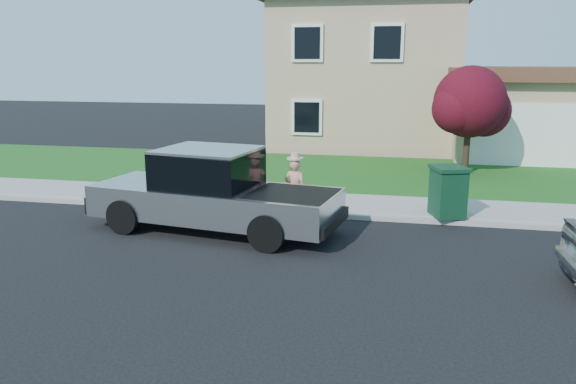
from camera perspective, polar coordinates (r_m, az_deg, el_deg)
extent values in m
plane|color=black|center=(11.59, 2.02, -6.39)|extent=(80.00, 80.00, 0.00)
cube|color=gray|center=(14.22, 8.00, -2.55)|extent=(40.00, 0.20, 0.12)
cube|color=gray|center=(15.28, 8.28, -1.40)|extent=(40.00, 2.00, 0.15)
cube|color=#184E16|center=(19.67, 9.12, 1.75)|extent=(40.00, 7.00, 0.10)
cube|color=tan|center=(27.84, 8.15, 11.61)|extent=(8.00, 9.00, 6.40)
cube|color=tan|center=(25.31, 22.51, 6.99)|extent=(5.50, 6.00, 3.20)
cube|color=white|center=(22.40, 23.81, 5.29)|extent=(4.60, 0.12, 2.30)
cube|color=#4C2D1E|center=(27.97, 8.39, 18.59)|extent=(8.80, 9.80, 0.50)
cube|color=#4C2D1E|center=(25.22, 22.87, 11.05)|extent=(6.20, 6.80, 0.50)
cube|color=white|center=(23.58, 1.98, 14.89)|extent=(1.30, 0.10, 1.50)
cube|color=white|center=(23.25, 10.04, 14.73)|extent=(1.30, 0.10, 1.50)
cube|color=black|center=(23.68, 1.92, 7.61)|extent=(1.30, 0.10, 1.50)
cylinder|color=black|center=(13.42, -16.28, -2.40)|extent=(0.84, 0.42, 0.80)
cylinder|color=black|center=(14.88, -12.05, -0.66)|extent=(0.84, 0.42, 0.80)
cylinder|color=black|center=(11.68, -2.12, -4.16)|extent=(0.84, 0.42, 0.80)
cylinder|color=black|center=(13.33, 0.96, -1.96)|extent=(0.84, 0.42, 0.80)
cube|color=#A2A5A8|center=(13.12, -7.44, -1.01)|extent=(5.96, 2.87, 0.72)
cube|color=black|center=(13.02, -8.12, 2.30)|extent=(2.37, 2.17, 0.85)
cube|color=#A2A5A8|center=(12.95, -8.18, 4.22)|extent=(2.37, 2.17, 0.08)
cube|color=black|center=(12.27, 0.39, -0.25)|extent=(2.05, 1.97, 0.06)
cube|color=black|center=(14.70, -17.40, -0.53)|extent=(0.42, 1.90, 0.40)
cube|color=black|center=(12.11, 4.76, -3.08)|extent=(0.42, 1.90, 0.25)
cube|color=black|center=(14.36, -8.85, 2.87)|extent=(0.15, 0.24, 0.18)
imported|color=tan|center=(13.90, 0.72, 0.25)|extent=(0.63, 0.48, 1.55)
cylinder|color=#D8A98A|center=(13.75, 0.73, 3.48)|extent=(0.41, 0.41, 0.04)
cylinder|color=#D8A98A|center=(13.74, 0.73, 3.73)|extent=(0.21, 0.21, 0.14)
cylinder|color=black|center=(20.15, 17.67, 4.13)|extent=(0.21, 0.21, 1.67)
sphere|color=#490F1A|center=(19.98, 17.99, 8.71)|extent=(2.40, 2.40, 2.40)
sphere|color=#490F1A|center=(20.38, 19.31, 7.81)|extent=(1.78, 1.78, 1.78)
sphere|color=#490F1A|center=(19.65, 16.82, 8.12)|extent=(1.67, 1.67, 1.67)
cube|color=#0D321C|center=(14.27, 15.93, -0.12)|extent=(0.91, 0.98, 1.15)
cube|color=#0D321C|center=(14.15, 16.08, 2.32)|extent=(1.00, 1.07, 0.09)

